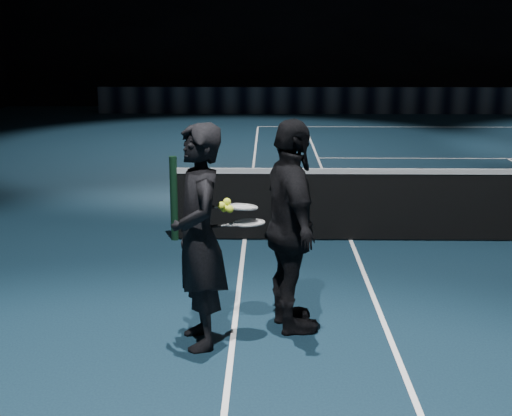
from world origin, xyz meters
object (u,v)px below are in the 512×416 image
Objects in this scene: player_a at (199,237)px; racket_upper at (242,207)px; tennis_balls at (227,207)px; player_b at (291,227)px; racket_lower at (249,223)px.

player_a reaches higher than racket_upper.
tennis_balls is (-0.12, -0.09, 0.02)m from racket_upper.
player_a is at bearing -156.05° from tennis_balls.
tennis_balls is at bearing 99.26° from player_b.
racket_upper is (-0.06, 0.02, 0.14)m from racket_lower.
player_b is 2.80× the size of racket_lower.
racket_lower is 1.00× the size of racket_upper.
player_b is (0.78, 0.33, 0.00)m from player_a.
player_a is at bearing 180.00° from racket_lower.
player_b is at bearing 0.00° from racket_lower.
player_a is at bearing -178.29° from racket_upper.
racket_upper is 0.15m from tennis_balls.
player_a is 0.46m from racket_lower.
player_b is 0.64m from tennis_balls.
player_b is at bearing 22.34° from tennis_balls.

